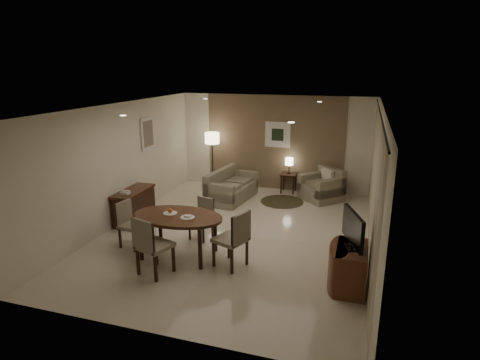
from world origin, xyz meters
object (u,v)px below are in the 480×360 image
(chair_left, at_px, (133,225))
(console_desk, at_px, (134,206))
(floor_lamp, at_px, (213,160))
(armchair, at_px, (321,185))
(chair_right, at_px, (230,239))
(side_table, at_px, (288,183))
(dining_table, at_px, (179,236))
(tv_cabinet, at_px, (351,268))
(chair_near, at_px, (155,245))
(chair_far, at_px, (201,219))
(sofa, at_px, (232,185))

(chair_left, bearing_deg, console_desk, 40.98)
(floor_lamp, bearing_deg, armchair, -3.83)
(chair_right, bearing_deg, side_table, -160.99)
(console_desk, height_order, armchair, armchair)
(dining_table, relative_size, chair_left, 1.88)
(tv_cabinet, xyz_separation_m, chair_left, (-4.19, 0.31, 0.11))
(console_desk, distance_m, side_table, 4.40)
(console_desk, xyz_separation_m, dining_table, (1.74, -1.28, 0.03))
(chair_near, xyz_separation_m, armchair, (2.28, 4.87, -0.11))
(console_desk, height_order, chair_left, chair_left)
(chair_far, distance_m, sofa, 2.61)
(sofa, bearing_deg, armchair, -65.55)
(console_desk, height_order, chair_far, chair_far)
(chair_right, relative_size, sofa, 0.63)
(console_desk, relative_size, armchair, 1.27)
(console_desk, bearing_deg, tv_cabinet, -17.05)
(floor_lamp, bearing_deg, dining_table, -77.21)
(chair_right, xyz_separation_m, side_table, (0.18, 4.62, -0.25))
(console_desk, distance_m, armchair, 4.86)
(console_desk, distance_m, chair_left, 1.38)
(chair_near, distance_m, floor_lamp, 5.17)
(dining_table, distance_m, side_table, 4.68)
(chair_left, relative_size, side_table, 1.66)
(tv_cabinet, distance_m, sofa, 4.90)
(chair_right, height_order, sofa, chair_right)
(tv_cabinet, bearing_deg, floor_lamp, 132.16)
(dining_table, distance_m, chair_far, 0.85)
(armchair, bearing_deg, chair_right, -61.25)
(floor_lamp, bearing_deg, chair_left, -90.76)
(chair_near, bearing_deg, dining_table, -79.32)
(floor_lamp, bearing_deg, tv_cabinet, -47.84)
(chair_right, bearing_deg, chair_left, -74.02)
(armchair, bearing_deg, chair_far, -78.78)
(console_desk, bearing_deg, dining_table, -36.29)
(tv_cabinet, xyz_separation_m, dining_table, (-3.15, 0.22, 0.05))
(floor_lamp, bearing_deg, console_desk, -103.92)
(chair_far, xyz_separation_m, side_table, (1.14, 3.67, -0.15))
(chair_far, relative_size, sofa, 0.50)
(dining_table, height_order, floor_lamp, floor_lamp)
(console_desk, xyz_separation_m, tv_cabinet, (4.89, -1.50, -0.03))
(console_desk, xyz_separation_m, side_table, (2.98, 3.23, -0.10))
(chair_near, xyz_separation_m, floor_lamp, (-0.90, 5.08, 0.28))
(chair_far, bearing_deg, console_desk, 178.17)
(tv_cabinet, bearing_deg, chair_left, 175.74)
(chair_far, distance_m, armchair, 3.90)
(dining_table, xyz_separation_m, floor_lamp, (-0.99, 4.34, 0.41))
(chair_left, distance_m, sofa, 3.49)
(chair_right, bearing_deg, armchair, -173.81)
(tv_cabinet, height_order, side_table, tv_cabinet)
(sofa, distance_m, side_table, 1.71)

